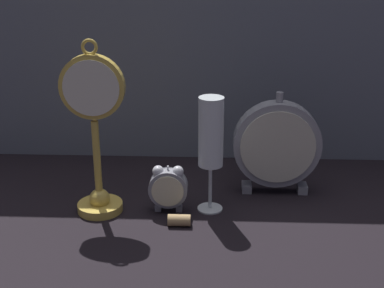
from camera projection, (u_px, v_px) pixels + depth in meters
ground_plane at (190, 220)px, 1.01m from camera, size 4.00×4.00×0.00m
fabric_backdrop_drape at (197, 41)px, 1.22m from camera, size 1.46×0.01×0.57m
pocket_watch_on_stand at (95, 135)px, 0.99m from camera, size 0.12×0.09×0.34m
alarm_clock_twin_bell at (168, 187)px, 1.03m from camera, size 0.08×0.03×0.10m
mantel_clock_silver at (277, 145)px, 1.09m from camera, size 0.18×0.04×0.22m
champagne_flute at (211, 139)px, 1.00m from camera, size 0.05×0.05×0.23m
wine_cork at (179, 220)px, 0.99m from camera, size 0.04×0.02×0.02m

